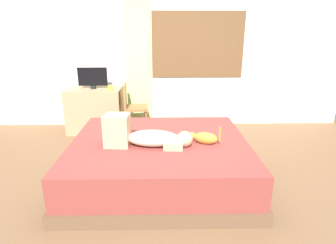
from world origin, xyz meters
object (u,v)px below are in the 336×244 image
(bed, at_px, (160,160))
(desk, at_px, (95,110))
(cup, at_px, (110,88))
(cat, at_px, (204,138))
(chair_by_desk, at_px, (132,105))
(tv_monitor, at_px, (93,78))
(person_lying, at_px, (144,136))

(bed, bearing_deg, desk, 123.11)
(cup, bearing_deg, cat, -51.75)
(cat, distance_m, chair_by_desk, 1.87)
(cat, bearing_deg, desk, 131.45)
(tv_monitor, bearing_deg, bed, -56.88)
(cup, bearing_deg, bed, -62.32)
(cat, height_order, chair_by_desk, chair_by_desk)
(desk, relative_size, chair_by_desk, 1.05)
(cat, distance_m, tv_monitor, 2.44)
(bed, xyz_separation_m, desk, (-1.11, 1.70, 0.13))
(desk, height_order, cup, cup)
(bed, height_order, chair_by_desk, chair_by_desk)
(tv_monitor, relative_size, cup, 5.48)
(cat, relative_size, cup, 3.93)
(desk, bearing_deg, bed, -56.89)
(cat, height_order, cup, cup)
(person_lying, xyz_separation_m, desk, (-0.95, 1.85, -0.23))
(cat, relative_size, tv_monitor, 0.72)
(person_lying, bearing_deg, cat, 3.78)
(cup, distance_m, chair_by_desk, 0.43)
(tv_monitor, bearing_deg, desk, 0.00)
(person_lying, xyz_separation_m, chair_by_desk, (-0.30, 1.65, -0.10))
(bed, distance_m, cup, 1.81)
(bed, height_order, tv_monitor, tv_monitor)
(tv_monitor, bearing_deg, cat, -48.54)
(person_lying, xyz_separation_m, cup, (-0.64, 1.68, 0.18))
(person_lying, bearing_deg, desk, 117.05)
(bed, bearing_deg, cup, 117.68)
(chair_by_desk, bearing_deg, desk, 162.52)
(cat, xyz_separation_m, tv_monitor, (-1.60, 1.81, 0.36))
(chair_by_desk, bearing_deg, bed, -72.67)
(person_lying, distance_m, desk, 2.09)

